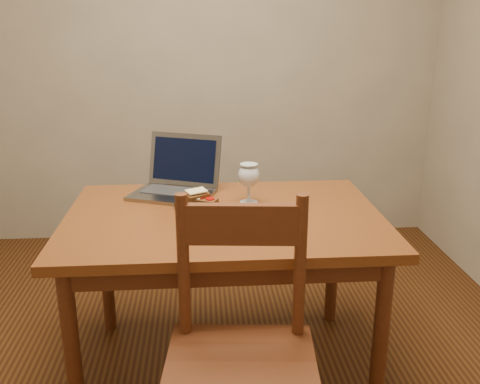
{
  "coord_description": "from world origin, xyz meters",
  "views": [
    {
      "loc": [
        -0.04,
        -2.08,
        1.5
      ],
      "look_at": [
        0.13,
        0.1,
        0.8
      ],
      "focal_mm": 40.0,
      "sensor_mm": 36.0,
      "label": 1
    }
  ],
  "objects": [
    {
      "name": "floor",
      "position": [
        0.0,
        0.0,
        -0.01
      ],
      "size": [
        3.2,
        3.2,
        0.02
      ],
      "primitive_type": "cube",
      "color": "black",
      "rests_on": "ground"
    },
    {
      "name": "back_wall",
      "position": [
        0.0,
        1.61,
        1.3
      ],
      "size": [
        3.2,
        0.02,
        2.6
      ],
      "primitive_type": "cube",
      "color": "gray",
      "rests_on": "floor"
    },
    {
      "name": "front_wall",
      "position": [
        0.0,
        -1.61,
        1.3
      ],
      "size": [
        3.2,
        0.02,
        2.6
      ],
      "primitive_type": "cube",
      "color": "gray",
      "rests_on": "floor"
    },
    {
      "name": "table",
      "position": [
        0.05,
        -0.01,
        0.65
      ],
      "size": [
        1.3,
        0.9,
        0.74
      ],
      "color": "#49240C",
      "rests_on": "floor"
    },
    {
      "name": "chair",
      "position": [
        0.07,
        -0.66,
        0.54
      ],
      "size": [
        0.51,
        0.49,
        0.5
      ],
      "rotation": [
        0.0,
        0.0,
        -0.09
      ],
      "color": "#451E0E",
      "rests_on": "floor"
    },
    {
      "name": "plate",
      "position": [
        -0.06,
        0.09,
        0.75
      ],
      "size": [
        0.19,
        0.19,
        0.02
      ],
      "primitive_type": "cylinder",
      "color": "black",
      "rests_on": "table"
    },
    {
      "name": "sandwich_cheese",
      "position": [
        -0.09,
        0.1,
        0.77
      ],
      "size": [
        0.12,
        0.09,
        0.03
      ],
      "primitive_type": null,
      "rotation": [
        0.0,
        0.0,
        -0.22
      ],
      "color": "#381E0C",
      "rests_on": "plate"
    },
    {
      "name": "sandwich_tomato",
      "position": [
        -0.02,
        0.08,
        0.77
      ],
      "size": [
        0.12,
        0.1,
        0.03
      ],
      "primitive_type": null,
      "rotation": [
        0.0,
        0.0,
        -0.44
      ],
      "color": "#381E0C",
      "rests_on": "plate"
    },
    {
      "name": "sandwich_top",
      "position": [
        -0.06,
        0.1,
        0.79
      ],
      "size": [
        0.12,
        0.11,
        0.03
      ],
      "primitive_type": null,
      "rotation": [
        0.0,
        0.0,
        0.59
      ],
      "color": "#381E0C",
      "rests_on": "plate"
    },
    {
      "name": "milk_glass",
      "position": [
        0.17,
        0.12,
        0.83
      ],
      "size": [
        0.09,
        0.09,
        0.18
      ],
      "primitive_type": null,
      "color": "white",
      "rests_on": "table"
    },
    {
      "name": "laptop",
      "position": [
        -0.14,
        0.31,
        0.81
      ],
      "size": [
        0.45,
        0.43,
        0.25
      ],
      "rotation": [
        0.0,
        0.0,
        -0.38
      ],
      "color": "slate",
      "rests_on": "table"
    }
  ]
}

